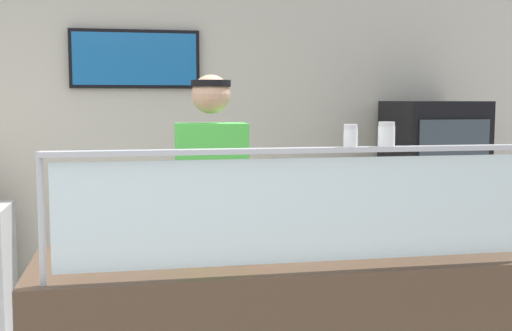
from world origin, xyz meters
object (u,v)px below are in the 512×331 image
Objects in this scene: parmesan_shaker at (351,137)px; worker_figure at (213,214)px; drink_fridge at (431,206)px; pizza_tray at (232,250)px; pepper_flake_shaker at (386,136)px; pizza_server at (227,246)px.

parmesan_shaker is 1.23m from worker_figure.
parmesan_shaker is 2.69m from drink_fridge.
pepper_flake_shaker is (0.57, -0.35, 0.52)m from pizza_tray.
pizza_server is 0.74m from parmesan_shaker.
pepper_flake_shaker is at bearing -120.63° from drink_fridge.
pizza_server is (-0.03, -0.02, 0.02)m from pizza_tray.
drink_fridge reaches higher than parmesan_shaker.
worker_figure is at bearing 118.05° from pepper_flake_shaker.
pizza_tray is 0.70m from worker_figure.
pizza_server is at bearing 150.55° from pepper_flake_shaker.
worker_figure is at bearing -148.79° from drink_fridge.
drink_fridge is at bearing 38.57° from pizza_server.
worker_figure reaches higher than pepper_flake_shaker.
worker_figure is at bearing 81.68° from pizza_server.
worker_figure is (0.01, 0.70, 0.04)m from pizza_tray.
pizza_tray is 0.85m from pepper_flake_shaker.
worker_figure is (0.03, 0.72, 0.02)m from pizza_server.
pizza_tray is at bearing 32.50° from pizza_server.
pepper_flake_shaker is at bearing -35.24° from pizza_server.
worker_figure is (-0.56, 1.05, -0.48)m from pepper_flake_shaker.
pizza_server is at bearing -141.70° from pizza_tray.
drink_fridge is (1.85, 1.82, -0.16)m from pizza_tray.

